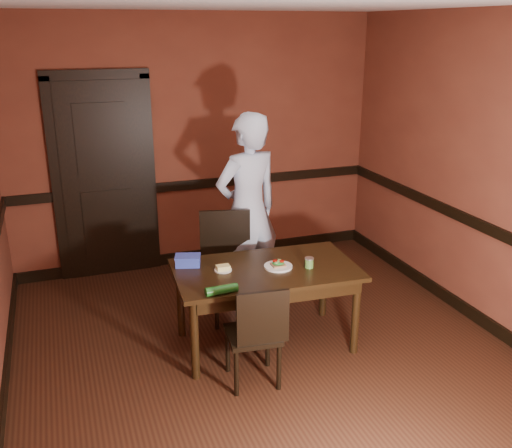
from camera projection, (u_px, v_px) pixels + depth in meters
floor at (271, 360)px, 4.59m from camera, size 4.00×4.50×0.01m
ceiling at (274, 1)px, 3.70m from camera, size 4.00×4.50×0.01m
wall_back at (197, 143)px, 6.15m from camera, size 4.00×0.02×2.70m
wall_front at (488, 362)px, 2.14m from camera, size 4.00×0.02×2.70m
wall_right at (494, 177)px, 4.78m from camera, size 0.02×4.50×2.70m
dado_back at (198, 184)px, 6.28m from camera, size 4.00×0.03×0.10m
dado_right at (486, 228)px, 4.92m from camera, size 0.03×4.50×0.10m
baseboard_back at (201, 255)px, 6.56m from camera, size 4.00×0.03×0.12m
baseboard_left at (3, 407)px, 3.94m from camera, size 0.03×4.50×0.12m
baseboard_right at (473, 314)px, 5.20m from camera, size 0.03×4.50×0.12m
door at (104, 175)px, 5.88m from camera, size 1.05×0.07×2.20m
dining_table at (266, 306)px, 4.73m from camera, size 1.53×0.92×0.69m
chair_far at (237, 268)px, 5.12m from camera, size 0.56×0.56×0.98m
chair_near at (253, 333)px, 4.21m from camera, size 0.42×0.42×0.81m
person at (248, 210)px, 5.32m from camera, size 0.76×0.60×1.83m
sandwich_plate at (278, 265)px, 4.62m from camera, size 0.23×0.23×0.06m
sauce_jar at (309, 263)px, 4.61m from camera, size 0.07×0.07×0.09m
cheese_saucer at (223, 268)px, 4.56m from camera, size 0.14×0.14×0.04m
food_tub at (188, 261)px, 4.65m from camera, size 0.24×0.19×0.09m
wrapped_veg at (222, 290)px, 4.16m from camera, size 0.24×0.08×0.07m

